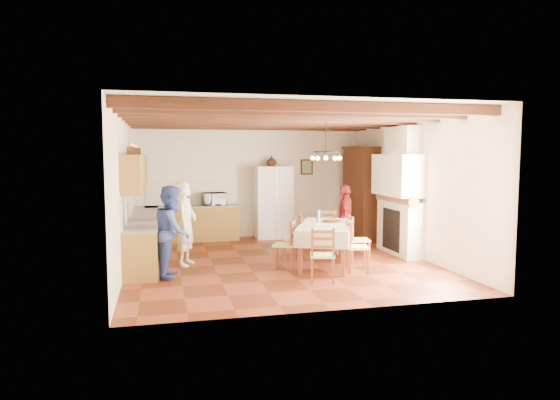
% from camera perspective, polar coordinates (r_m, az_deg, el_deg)
% --- Properties ---
extents(floor, '(6.00, 6.50, 0.02)m').
position_cam_1_polar(floor, '(10.30, -0.15, -7.16)').
color(floor, '#4F1F0D').
rests_on(floor, ground).
extents(ceiling, '(6.00, 6.50, 0.02)m').
position_cam_1_polar(ceiling, '(10.09, -0.16, 9.83)').
color(ceiling, white).
rests_on(ceiling, ground).
extents(wall_back, '(6.00, 0.02, 3.00)m').
position_cam_1_polar(wall_back, '(13.27, -3.41, 2.23)').
color(wall_back, beige).
rests_on(wall_back, ground).
extents(wall_front, '(6.00, 0.02, 3.00)m').
position_cam_1_polar(wall_front, '(6.96, 6.05, -0.64)').
color(wall_front, beige).
rests_on(wall_front, ground).
extents(wall_left, '(0.02, 6.50, 3.00)m').
position_cam_1_polar(wall_left, '(9.84, -17.48, 0.89)').
color(wall_left, beige).
rests_on(wall_left, ground).
extents(wall_right, '(0.02, 6.50, 3.00)m').
position_cam_1_polar(wall_right, '(11.17, 15.06, 1.46)').
color(wall_right, beige).
rests_on(wall_right, ground).
extents(ceiling_beams, '(6.00, 6.30, 0.16)m').
position_cam_1_polar(ceiling_beams, '(10.08, -0.16, 9.27)').
color(ceiling_beams, black).
rests_on(ceiling_beams, ground).
extents(lower_cabinets_left, '(0.60, 4.30, 0.86)m').
position_cam_1_polar(lower_cabinets_left, '(10.99, -15.33, -4.22)').
color(lower_cabinets_left, brown).
rests_on(lower_cabinets_left, ground).
extents(lower_cabinets_back, '(2.30, 0.60, 0.86)m').
position_cam_1_polar(lower_cabinets_back, '(12.88, -9.95, -2.72)').
color(lower_cabinets_back, brown).
rests_on(lower_cabinets_back, ground).
extents(countertop_left, '(0.62, 4.30, 0.04)m').
position_cam_1_polar(countertop_left, '(10.93, -15.39, -1.89)').
color(countertop_left, slate).
rests_on(countertop_left, lower_cabinets_left).
extents(countertop_back, '(2.34, 0.62, 0.04)m').
position_cam_1_polar(countertop_back, '(12.83, -9.98, -0.73)').
color(countertop_back, slate).
rests_on(countertop_back, lower_cabinets_back).
extents(backsplash_left, '(0.03, 4.30, 0.60)m').
position_cam_1_polar(backsplash_left, '(10.90, -16.93, -0.26)').
color(backsplash_left, beige).
rests_on(backsplash_left, ground).
extents(backsplash_back, '(2.30, 0.03, 0.60)m').
position_cam_1_polar(backsplash_back, '(13.08, -10.08, 0.80)').
color(backsplash_back, beige).
rests_on(backsplash_back, ground).
extents(upper_cabinets, '(0.35, 4.20, 0.70)m').
position_cam_1_polar(upper_cabinets, '(10.85, -16.18, 3.18)').
color(upper_cabinets, brown).
rests_on(upper_cabinets, ground).
extents(fireplace, '(0.56, 1.60, 2.80)m').
position_cam_1_polar(fireplace, '(11.22, 13.25, 1.01)').
color(fireplace, beige).
rests_on(fireplace, ground).
extents(wall_picture, '(0.34, 0.03, 0.42)m').
position_cam_1_polar(wall_picture, '(13.58, 3.07, 3.78)').
color(wall_picture, black).
rests_on(wall_picture, ground).
extents(refrigerator, '(0.95, 0.78, 1.88)m').
position_cam_1_polar(refrigerator, '(13.15, -0.82, -0.23)').
color(refrigerator, white).
rests_on(refrigerator, floor).
extents(hutch, '(0.65, 1.36, 2.40)m').
position_cam_1_polar(hutch, '(13.12, 9.29, 0.81)').
color(hutch, '#33160A').
rests_on(hutch, floor).
extents(dining_table, '(1.65, 2.13, 0.83)m').
position_cam_1_polar(dining_table, '(9.92, 5.20, -3.23)').
color(dining_table, beige).
rests_on(dining_table, floor).
extents(chandelier, '(0.47, 0.47, 0.03)m').
position_cam_1_polar(chandelier, '(9.81, 5.28, 5.49)').
color(chandelier, black).
rests_on(chandelier, ground).
extents(chair_left_near, '(0.54, 0.55, 0.96)m').
position_cam_1_polar(chair_left_near, '(9.66, 0.49, -5.04)').
color(chair_left_near, brown).
rests_on(chair_left_near, floor).
extents(chair_left_far, '(0.46, 0.48, 0.96)m').
position_cam_1_polar(chair_left_far, '(10.38, 1.45, -4.31)').
color(chair_left_far, brown).
rests_on(chair_left_far, floor).
extents(chair_right_near, '(0.48, 0.50, 0.96)m').
position_cam_1_polar(chair_right_near, '(9.54, 8.84, -5.24)').
color(chair_right_near, brown).
rests_on(chair_right_near, floor).
extents(chair_right_far, '(0.47, 0.48, 0.96)m').
position_cam_1_polar(chair_right_far, '(10.33, 9.01, -4.42)').
color(chair_right_far, brown).
rests_on(chair_right_far, floor).
extents(chair_end_near, '(0.52, 0.50, 0.96)m').
position_cam_1_polar(chair_end_near, '(8.73, 4.87, -6.18)').
color(chair_end_near, brown).
rests_on(chair_end_near, floor).
extents(chair_end_far, '(0.49, 0.48, 0.96)m').
position_cam_1_polar(chair_end_far, '(11.18, 5.55, -3.63)').
color(chair_end_far, brown).
rests_on(chair_end_far, floor).
extents(person_man, '(0.59, 0.71, 1.67)m').
position_cam_1_polar(person_man, '(10.05, -10.71, -2.67)').
color(person_man, white).
rests_on(person_man, floor).
extents(person_woman_blue, '(0.73, 0.88, 1.65)m').
position_cam_1_polar(person_woman_blue, '(9.21, -12.21, -3.49)').
color(person_woman_blue, '#314498').
rests_on(person_woman_blue, floor).
extents(person_woman_red, '(0.69, 0.96, 1.51)m').
position_cam_1_polar(person_woman_red, '(11.54, 7.50, -1.99)').
color(person_woman_red, maroon).
rests_on(person_woman_red, floor).
extents(microwave, '(0.64, 0.49, 0.32)m').
position_cam_1_polar(microwave, '(12.86, -7.51, 0.13)').
color(microwave, silver).
rests_on(microwave, countertop_back).
extents(fridge_vase, '(0.30, 0.30, 0.28)m').
position_cam_1_polar(fridge_vase, '(13.08, -0.97, 4.50)').
color(fridge_vase, '#33160A').
rests_on(fridge_vase, refrigerator).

